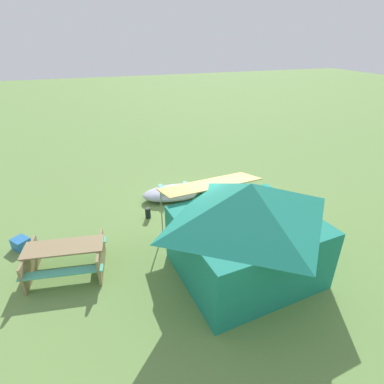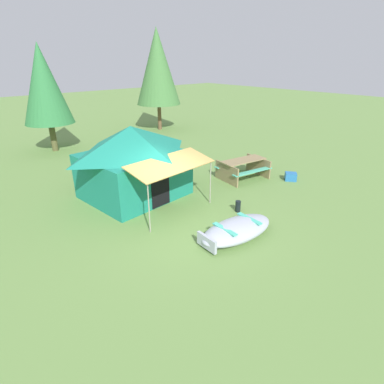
# 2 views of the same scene
# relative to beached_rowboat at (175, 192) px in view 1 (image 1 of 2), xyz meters

# --- Properties ---
(ground_plane) EXTENTS (80.00, 80.00, 0.00)m
(ground_plane) POSITION_rel_beached_rowboat_xyz_m (-0.68, 1.75, -0.24)
(ground_plane) COLOR #658B45
(beached_rowboat) EXTENTS (2.46, 1.25, 0.47)m
(beached_rowboat) POSITION_rel_beached_rowboat_xyz_m (0.00, 0.00, 0.00)
(beached_rowboat) COLOR #A6ACBE
(beached_rowboat) RESTS_ON ground_plane
(canvas_cabin_tent) EXTENTS (3.71, 4.32, 2.52)m
(canvas_cabin_tent) POSITION_rel_beached_rowboat_xyz_m (-0.55, 4.36, 1.06)
(canvas_cabin_tent) COLOR #1B7F6A
(canvas_cabin_tent) RESTS_ON ground_plane
(picnic_table) EXTENTS (2.10, 1.68, 0.80)m
(picnic_table) POSITION_rel_beached_rowboat_xyz_m (3.71, 2.92, 0.25)
(picnic_table) COLOR #8C7751
(picnic_table) RESTS_ON ground_plane
(cooler_box) EXTENTS (0.57, 0.58, 0.32)m
(cooler_box) POSITION_rel_beached_rowboat_xyz_m (5.00, 1.46, -0.09)
(cooler_box) COLOR #276CB2
(cooler_box) RESTS_ON ground_plane
(fuel_can) EXTENTS (0.23, 0.23, 0.37)m
(fuel_can) POSITION_rel_beached_rowboat_xyz_m (1.24, 1.03, -0.06)
(fuel_can) COLOR black
(fuel_can) RESTS_ON ground_plane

